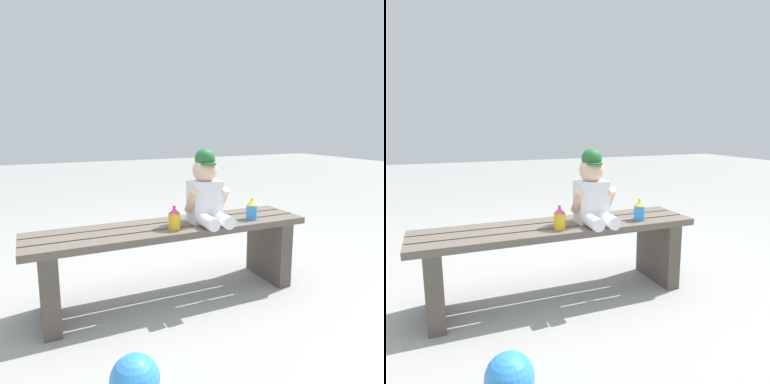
% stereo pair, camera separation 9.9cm
% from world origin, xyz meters
% --- Properties ---
extents(ground_plane, '(16.00, 16.00, 0.00)m').
position_xyz_m(ground_plane, '(0.00, 0.00, 0.00)').
color(ground_plane, '#999993').
extents(park_bench, '(1.52, 0.35, 0.41)m').
position_xyz_m(park_bench, '(0.00, 0.00, 0.28)').
color(park_bench, '#60564C').
rests_on(park_bench, ground_plane).
extents(child_figure, '(0.23, 0.27, 0.40)m').
position_xyz_m(child_figure, '(0.19, -0.03, 0.59)').
color(child_figure, white).
rests_on(child_figure, park_bench).
extents(sippy_cup_left, '(0.06, 0.06, 0.12)m').
position_xyz_m(sippy_cup_left, '(-0.02, -0.08, 0.47)').
color(sippy_cup_left, yellow).
rests_on(sippy_cup_left, park_bench).
extents(sippy_cup_right, '(0.06, 0.06, 0.12)m').
position_xyz_m(sippy_cup_right, '(0.45, -0.08, 0.47)').
color(sippy_cup_right, '#338CE5').
rests_on(sippy_cup_right, park_bench).
extents(toy_ball, '(0.17, 0.17, 0.17)m').
position_xyz_m(toy_ball, '(-0.41, -0.67, 0.09)').
color(toy_ball, '#338CE5').
rests_on(toy_ball, ground_plane).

